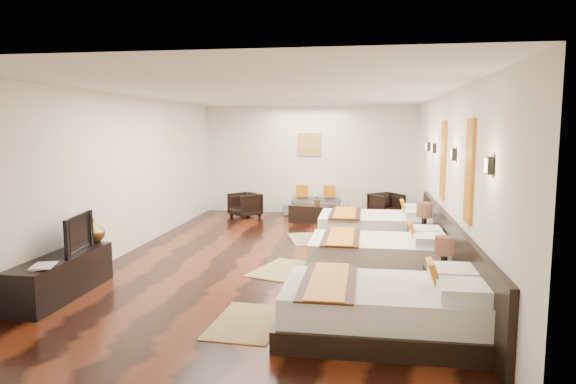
% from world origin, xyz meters
% --- Properties ---
extents(floor, '(5.50, 9.50, 0.01)m').
position_xyz_m(floor, '(0.00, 0.00, 0.00)').
color(floor, black).
rests_on(floor, ground).
extents(ceiling, '(5.50, 9.50, 0.01)m').
position_xyz_m(ceiling, '(0.00, 0.00, 2.80)').
color(ceiling, white).
rests_on(ceiling, floor).
extents(back_wall, '(5.50, 0.01, 2.80)m').
position_xyz_m(back_wall, '(0.00, 4.75, 1.40)').
color(back_wall, silver).
rests_on(back_wall, floor).
extents(left_wall, '(0.01, 9.50, 2.80)m').
position_xyz_m(left_wall, '(-2.75, 0.00, 1.40)').
color(left_wall, silver).
rests_on(left_wall, floor).
extents(right_wall, '(0.01, 9.50, 2.80)m').
position_xyz_m(right_wall, '(2.75, 0.00, 1.40)').
color(right_wall, silver).
rests_on(right_wall, floor).
extents(headboard_panel, '(0.08, 6.60, 0.90)m').
position_xyz_m(headboard_panel, '(2.71, -0.80, 0.45)').
color(headboard_panel, black).
rests_on(headboard_panel, floor).
extents(bed_near, '(2.23, 1.40, 0.85)m').
position_xyz_m(bed_near, '(1.70, -3.05, 0.29)').
color(bed_near, black).
rests_on(bed_near, floor).
extents(bed_mid, '(2.16, 1.36, 0.82)m').
position_xyz_m(bed_mid, '(1.70, -0.65, 0.28)').
color(bed_mid, black).
rests_on(bed_mid, floor).
extents(bed_far, '(2.25, 1.42, 0.86)m').
position_xyz_m(bed_far, '(1.70, 1.45, 0.29)').
color(bed_far, black).
rests_on(bed_far, floor).
extents(nightstand_a, '(0.45, 0.45, 0.90)m').
position_xyz_m(nightstand_a, '(2.44, -2.05, 0.32)').
color(nightstand_a, black).
rests_on(nightstand_a, floor).
extents(nightstand_b, '(0.50, 0.50, 0.99)m').
position_xyz_m(nightstand_b, '(2.44, 0.22, 0.35)').
color(nightstand_b, black).
rests_on(nightstand_b, floor).
extents(jute_mat_near, '(0.82, 1.24, 0.01)m').
position_xyz_m(jute_mat_near, '(0.14, -2.93, 0.01)').
color(jute_mat_near, olive).
rests_on(jute_mat_near, floor).
extents(jute_mat_mid, '(1.08, 1.37, 0.01)m').
position_xyz_m(jute_mat_mid, '(0.19, -0.71, 0.01)').
color(jute_mat_mid, olive).
rests_on(jute_mat_mid, floor).
extents(jute_mat_far, '(1.08, 1.37, 0.01)m').
position_xyz_m(jute_mat_far, '(0.36, 1.58, 0.01)').
color(jute_mat_far, olive).
rests_on(jute_mat_far, floor).
extents(tv_console, '(0.50, 1.80, 0.55)m').
position_xyz_m(tv_console, '(-2.50, -2.41, 0.28)').
color(tv_console, black).
rests_on(tv_console, floor).
extents(tv, '(0.27, 0.91, 0.52)m').
position_xyz_m(tv, '(-2.45, -2.19, 0.81)').
color(tv, black).
rests_on(tv, tv_console).
extents(book, '(0.34, 0.40, 0.03)m').
position_xyz_m(book, '(-2.50, -2.99, 0.57)').
color(book, black).
rests_on(book, tv_console).
extents(figurine, '(0.36, 0.36, 0.35)m').
position_xyz_m(figurine, '(-2.50, -1.58, 0.73)').
color(figurine, brown).
rests_on(figurine, tv_console).
extents(sofa, '(1.64, 0.71, 0.47)m').
position_xyz_m(sofa, '(0.20, 4.45, 0.23)').
color(sofa, slate).
rests_on(sofa, floor).
extents(armchair_left, '(0.93, 0.93, 0.61)m').
position_xyz_m(armchair_left, '(-1.52, 3.88, 0.31)').
color(armchair_left, black).
rests_on(armchair_left, floor).
extents(armchair_right, '(0.95, 0.96, 0.63)m').
position_xyz_m(armchair_right, '(1.97, 4.18, 0.32)').
color(armchair_right, black).
rests_on(armchair_right, floor).
extents(coffee_table, '(1.08, 0.69, 0.40)m').
position_xyz_m(coffee_table, '(0.20, 3.48, 0.20)').
color(coffee_table, black).
rests_on(coffee_table, floor).
extents(table_plant, '(0.27, 0.24, 0.28)m').
position_xyz_m(table_plant, '(0.35, 3.47, 0.54)').
color(table_plant, '#295A1E').
rests_on(table_plant, coffee_table).
extents(orange_panel_a, '(0.04, 0.40, 1.30)m').
position_xyz_m(orange_panel_a, '(2.73, -1.90, 1.70)').
color(orange_panel_a, '#D86014').
rests_on(orange_panel_a, right_wall).
extents(orange_panel_b, '(0.04, 0.40, 1.30)m').
position_xyz_m(orange_panel_b, '(2.73, 0.30, 1.70)').
color(orange_panel_b, '#D86014').
rests_on(orange_panel_b, right_wall).
extents(sconce_near, '(0.07, 0.12, 0.18)m').
position_xyz_m(sconce_near, '(2.70, -3.00, 1.85)').
color(sconce_near, black).
rests_on(sconce_near, right_wall).
extents(sconce_mid, '(0.07, 0.12, 0.18)m').
position_xyz_m(sconce_mid, '(2.70, -0.80, 1.85)').
color(sconce_mid, black).
rests_on(sconce_mid, right_wall).
extents(sconce_far, '(0.07, 0.12, 0.18)m').
position_xyz_m(sconce_far, '(2.70, 1.40, 1.85)').
color(sconce_far, black).
rests_on(sconce_far, right_wall).
extents(sconce_lounge, '(0.07, 0.12, 0.18)m').
position_xyz_m(sconce_lounge, '(2.70, 2.30, 1.85)').
color(sconce_lounge, black).
rests_on(sconce_lounge, right_wall).
extents(gold_artwork, '(0.60, 0.04, 0.60)m').
position_xyz_m(gold_artwork, '(0.00, 4.73, 1.80)').
color(gold_artwork, '#AD873F').
rests_on(gold_artwork, back_wall).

